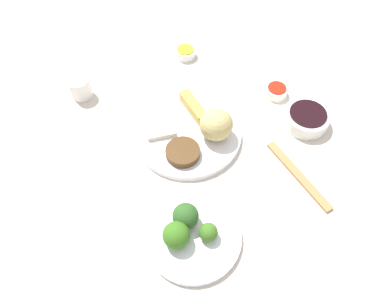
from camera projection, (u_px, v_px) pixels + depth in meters
The scene contains 18 objects.
tabletop at pixel (202, 141), 0.93m from camera, with size 2.20×2.20×0.02m, color beige.
main_plate at pixel (187, 134), 0.92m from camera, with size 0.27×0.27×0.02m, color white.
rice_scoop at pixel (216, 125), 0.88m from camera, with size 0.08×0.08×0.08m, color tan.
spring_roll at pixel (192, 107), 0.94m from camera, with size 0.10×0.03×0.03m, color gold.
crab_rangoon_wonton at pixel (160, 127), 0.92m from camera, with size 0.07×0.07×0.01m, color beige.
stir_fry_heap at pixel (183, 152), 0.87m from camera, with size 0.08×0.08×0.02m, color #4C3115.
broccoli_plate at pixel (193, 237), 0.77m from camera, with size 0.20×0.20×0.01m, color white.
broccoli_floret_0 at pixel (208, 232), 0.74m from camera, with size 0.04×0.04×0.04m, color #3D6D21.
broccoli_floret_1 at pixel (176, 235), 0.73m from camera, with size 0.06×0.06×0.06m, color #386D1D.
broccoli_floret_2 at pixel (186, 216), 0.76m from camera, with size 0.05×0.05×0.05m, color #2C5822.
soy_sauce_bowl at pixel (306, 119), 0.94m from camera, with size 0.11×0.11×0.04m, color white.
soy_sauce_bowl_liquid at pixel (308, 113), 0.92m from camera, with size 0.09×0.09×0.00m, color black.
sauce_ramekin_sweet_and_sour at pixel (276, 92), 1.00m from camera, with size 0.06×0.06×0.02m, color white.
sauce_ramekin_sweet_and_sour_liquid at pixel (277, 88), 0.99m from camera, with size 0.05×0.05×0.00m, color red.
sauce_ramekin_hot_mustard at pixel (185, 53), 1.10m from camera, with size 0.06×0.06×0.02m, color white.
sauce_ramekin_hot_mustard_liquid at pixel (185, 49), 1.09m from camera, with size 0.05×0.05×0.00m, color yellow.
teacup at pixel (80, 88), 0.99m from camera, with size 0.06×0.06×0.06m, color white.
chopsticks_pair at pixel (298, 175), 0.86m from camera, with size 0.21×0.02×0.01m, color #AF7D4A.
Camera 1 is at (0.18, 0.54, 0.75)m, focal length 34.45 mm.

